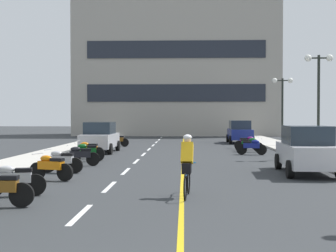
{
  "coord_description": "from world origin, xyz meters",
  "views": [
    {
      "loc": [
        0.32,
        -4.16,
        2.2
      ],
      "look_at": [
        -0.43,
        16.93,
        1.73
      ],
      "focal_mm": 49.44,
      "sensor_mm": 36.0,
      "label": 1
    }
  ],
  "objects_px": {
    "parked_car_far": "(240,132)",
    "motorcycle_10": "(249,144)",
    "motorcycle_6": "(80,155)",
    "cyclist_rider": "(187,164)",
    "motorcycle_11": "(247,143)",
    "motorcycle_12": "(117,140)",
    "motorcycle_3": "(14,179)",
    "motorcycle_5": "(61,161)",
    "motorcycle_7": "(86,152)",
    "motorcycle_9": "(252,146)",
    "motorcycle_4": "(51,167)",
    "motorcycle_8": "(88,149)",
    "parked_car_mid": "(100,137)",
    "street_lamp_far": "(282,96)",
    "parked_car_near": "(307,150)",
    "street_lamp_mid": "(319,82)"
  },
  "relations": [
    {
      "from": "street_lamp_far",
      "to": "motorcycle_3",
      "type": "bearing_deg",
      "value": -119.46
    },
    {
      "from": "parked_car_near",
      "to": "cyclist_rider",
      "type": "relative_size",
      "value": 2.43
    },
    {
      "from": "parked_car_mid",
      "to": "motorcycle_9",
      "type": "height_order",
      "value": "parked_car_mid"
    },
    {
      "from": "motorcycle_3",
      "to": "motorcycle_6",
      "type": "height_order",
      "value": "same"
    },
    {
      "from": "motorcycle_3",
      "to": "motorcycle_5",
      "type": "xyz_separation_m",
      "value": [
        -0.09,
        5.16,
        0.0
      ]
    },
    {
      "from": "parked_car_far",
      "to": "motorcycle_11",
      "type": "height_order",
      "value": "parked_car_far"
    },
    {
      "from": "parked_car_near",
      "to": "motorcycle_4",
      "type": "xyz_separation_m",
      "value": [
        -9.18,
        -2.16,
        -0.44
      ]
    },
    {
      "from": "street_lamp_far",
      "to": "parked_car_far",
      "type": "relative_size",
      "value": 1.12
    },
    {
      "from": "motorcycle_3",
      "to": "motorcycle_4",
      "type": "bearing_deg",
      "value": 88.21
    },
    {
      "from": "parked_car_mid",
      "to": "motorcycle_8",
      "type": "distance_m",
      "value": 4.01
    },
    {
      "from": "motorcycle_11",
      "to": "motorcycle_12",
      "type": "xyz_separation_m",
      "value": [
        -8.87,
        2.78,
        0.0
      ]
    },
    {
      "from": "motorcycle_9",
      "to": "motorcycle_12",
      "type": "xyz_separation_m",
      "value": [
        -8.6,
        6.57,
        0.0
      ]
    },
    {
      "from": "motorcycle_12",
      "to": "motorcycle_10",
      "type": "bearing_deg",
      "value": -27.55
    },
    {
      "from": "motorcycle_5",
      "to": "motorcycle_7",
      "type": "bearing_deg",
      "value": 89.66
    },
    {
      "from": "motorcycle_6",
      "to": "cyclist_rider",
      "type": "height_order",
      "value": "cyclist_rider"
    },
    {
      "from": "parked_car_far",
      "to": "motorcycle_3",
      "type": "height_order",
      "value": "parked_car_far"
    },
    {
      "from": "motorcycle_8",
      "to": "motorcycle_11",
      "type": "xyz_separation_m",
      "value": [
        8.99,
        6.48,
        0.0
      ]
    },
    {
      "from": "parked_car_mid",
      "to": "parked_car_far",
      "type": "relative_size",
      "value": 1.0
    },
    {
      "from": "parked_car_far",
      "to": "motorcycle_5",
      "type": "height_order",
      "value": "parked_car_far"
    },
    {
      "from": "motorcycle_9",
      "to": "motorcycle_11",
      "type": "height_order",
      "value": "same"
    },
    {
      "from": "parked_car_mid",
      "to": "cyclist_rider",
      "type": "bearing_deg",
      "value": -71.08
    },
    {
      "from": "street_lamp_far",
      "to": "motorcycle_12",
      "type": "relative_size",
      "value": 2.78
    },
    {
      "from": "street_lamp_far",
      "to": "motorcycle_6",
      "type": "xyz_separation_m",
      "value": [
        -11.46,
        -12.82,
        -3.15
      ]
    },
    {
      "from": "motorcycle_6",
      "to": "cyclist_rider",
      "type": "distance_m",
      "value": 8.81
    },
    {
      "from": "motorcycle_10",
      "to": "parked_car_mid",
      "type": "bearing_deg",
      "value": -175.47
    },
    {
      "from": "motorcycle_7",
      "to": "motorcycle_9",
      "type": "xyz_separation_m",
      "value": [
        8.5,
        4.15,
        0.0
      ]
    },
    {
      "from": "motorcycle_5",
      "to": "cyclist_rider",
      "type": "xyz_separation_m",
      "value": [
        4.8,
        -5.04,
        0.41
      ]
    },
    {
      "from": "parked_car_far",
      "to": "motorcycle_10",
      "type": "height_order",
      "value": "parked_car_far"
    },
    {
      "from": "parked_car_near",
      "to": "parked_car_far",
      "type": "height_order",
      "value": "same"
    },
    {
      "from": "street_lamp_far",
      "to": "parked_car_far",
      "type": "height_order",
      "value": "street_lamp_far"
    },
    {
      "from": "motorcycle_3",
      "to": "motorcycle_11",
      "type": "relative_size",
      "value": 0.99
    },
    {
      "from": "parked_car_near",
      "to": "cyclist_rider",
      "type": "height_order",
      "value": "parked_car_near"
    },
    {
      "from": "motorcycle_5",
      "to": "cyclist_rider",
      "type": "height_order",
      "value": "cyclist_rider"
    },
    {
      "from": "motorcycle_8",
      "to": "street_lamp_mid",
      "type": "bearing_deg",
      "value": 3.09
    },
    {
      "from": "street_lamp_mid",
      "to": "motorcycle_7",
      "type": "relative_size",
      "value": 3.13
    },
    {
      "from": "motorcycle_6",
      "to": "motorcycle_7",
      "type": "distance_m",
      "value": 2.0
    },
    {
      "from": "motorcycle_3",
      "to": "motorcycle_9",
      "type": "relative_size",
      "value": 1.0
    },
    {
      "from": "motorcycle_10",
      "to": "motorcycle_4",
      "type": "bearing_deg",
      "value": -123.93
    },
    {
      "from": "parked_car_mid",
      "to": "motorcycle_10",
      "type": "xyz_separation_m",
      "value": [
        8.99,
        0.71,
        -0.44
      ]
    },
    {
      "from": "street_lamp_far",
      "to": "parked_car_near",
      "type": "height_order",
      "value": "street_lamp_far"
    },
    {
      "from": "street_lamp_far",
      "to": "motorcycle_11",
      "type": "xyz_separation_m",
      "value": [
        -2.83,
        -2.89,
        -3.15
      ]
    },
    {
      "from": "motorcycle_7",
      "to": "motorcycle_10",
      "type": "bearing_deg",
      "value": 35.44
    },
    {
      "from": "parked_car_near",
      "to": "motorcycle_12",
      "type": "bearing_deg",
      "value": 122.14
    },
    {
      "from": "motorcycle_12",
      "to": "motorcycle_5",
      "type": "bearing_deg",
      "value": -89.73
    },
    {
      "from": "parked_car_mid",
      "to": "parked_car_far",
      "type": "distance_m",
      "value": 13.71
    },
    {
      "from": "motorcycle_4",
      "to": "motorcycle_8",
      "type": "distance_m",
      "value": 7.93
    },
    {
      "from": "street_lamp_mid",
      "to": "cyclist_rider",
      "type": "height_order",
      "value": "street_lamp_mid"
    },
    {
      "from": "street_lamp_far",
      "to": "motorcycle_9",
      "type": "distance_m",
      "value": 8.01
    },
    {
      "from": "motorcycle_3",
      "to": "parked_car_mid",
      "type": "bearing_deg",
      "value": 91.53
    },
    {
      "from": "motorcycle_4",
      "to": "motorcycle_12",
      "type": "bearing_deg",
      "value": 90.86
    }
  ]
}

